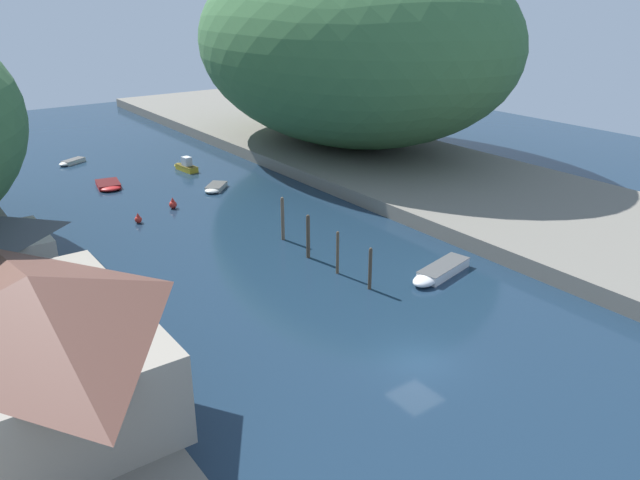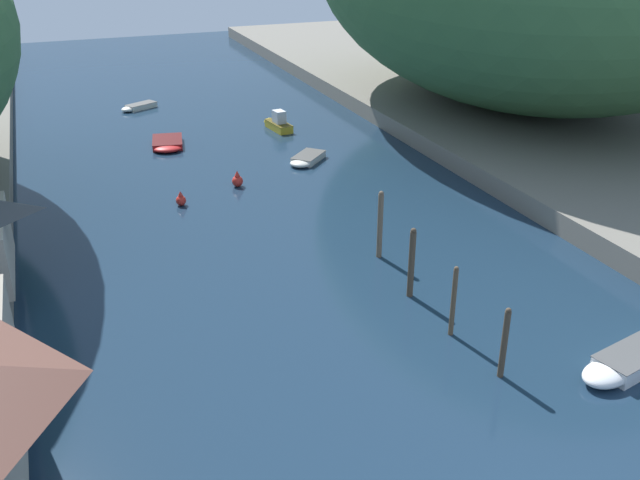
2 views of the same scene
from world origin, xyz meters
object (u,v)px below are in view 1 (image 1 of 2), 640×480
boat_white_cruiser (71,162)px  boat_small_dinghy (185,166)px  channel_buoy_near (173,204)px  waterfront_building (39,339)px  boat_near_quay (215,188)px  boat_open_rowboat (438,272)px  channel_buoy_far (138,219)px  person_by_boathouse (85,377)px  person_on_quay (102,347)px  boat_navy_launch (109,186)px

boat_white_cruiser → boat_small_dinghy: boat_small_dinghy is taller
boat_white_cruiser → channel_buoy_near: 22.42m
waterfront_building → boat_near_quay: waterfront_building is taller
boat_open_rowboat → boat_near_quay: 28.40m
channel_buoy_far → channel_buoy_near: bearing=24.8°
boat_white_cruiser → person_by_boathouse: bearing=137.0°
waterfront_building → boat_open_rowboat: 27.03m
boat_open_rowboat → boat_small_dinghy: bearing=-8.6°
boat_white_cruiser → person_on_quay: (-11.12, -46.69, 2.07)m
boat_open_rowboat → boat_white_cruiser: boat_open_rowboat is taller
boat_open_rowboat → channel_buoy_near: 26.97m
waterfront_building → boat_small_dinghy: size_ratio=3.72×
boat_navy_launch → boat_open_rowboat: bearing=119.0°
channel_buoy_near → person_by_boathouse: (-15.89, -26.68, 1.88)m
boat_open_rowboat → person_by_boathouse: size_ratio=3.66×
boat_small_dinghy → person_by_boathouse: person_by_boathouse is taller
boat_open_rowboat → person_on_quay: person_on_quay is taller
channel_buoy_near → channel_buoy_far: channel_buoy_near is taller
channel_buoy_far → boat_open_rowboat: bearing=-60.3°
channel_buoy_far → person_by_boathouse: size_ratio=0.56×
channel_buoy_near → channel_buoy_far: (-4.10, -1.90, -0.06)m
waterfront_building → boat_open_rowboat: bearing=1.8°
boat_white_cruiser → person_by_boathouse: (-12.66, -48.86, 2.07)m
channel_buoy_near → person_by_boathouse: 31.11m
boat_open_rowboat → boat_white_cruiser: (-12.48, 47.52, -0.12)m
boat_small_dinghy → boat_navy_launch: boat_small_dinghy is taller
person_on_quay → boat_small_dinghy: bearing=-11.9°
waterfront_building → boat_near_quay: 37.46m
boat_open_rowboat → person_on_quay: 23.70m
person_by_boathouse → person_on_quay: bearing=-34.9°
channel_buoy_near → boat_navy_launch: bearing=105.2°
person_on_quay → boat_white_cruiser: bearing=4.7°
waterfront_building → person_on_quay: bearing=28.3°
channel_buoy_far → person_by_boathouse: person_by_boathouse is taller
channel_buoy_near → person_on_quay: person_on_quay is taller
boat_white_cruiser → boat_navy_launch: boat_navy_launch is taller
waterfront_building → person_by_boathouse: waterfront_building is taller
boat_navy_launch → boat_near_quay: bearing=150.2°
person_by_boathouse → boat_small_dinghy: bearing=-29.8°
boat_white_cruiser → channel_buoy_far: size_ratio=3.80×
channel_buoy_near → channel_buoy_far: bearing=-155.2°
channel_buoy_far → person_by_boathouse: (-11.79, -24.78, 1.94)m
person_on_quay → person_by_boathouse: size_ratio=1.00×
boat_small_dinghy → boat_navy_launch: size_ratio=0.91×
boat_white_cruiser → person_by_boathouse: person_by_boathouse is taller
person_by_boathouse → channel_buoy_far: bearing=-24.9°
boat_open_rowboat → boat_near_quay: boat_open_rowboat is taller
boat_navy_launch → boat_white_cruiser: bearing=-77.4°
channel_buoy_near → person_on_quay: size_ratio=0.64×
person_on_quay → waterfront_building: bearing=136.4°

